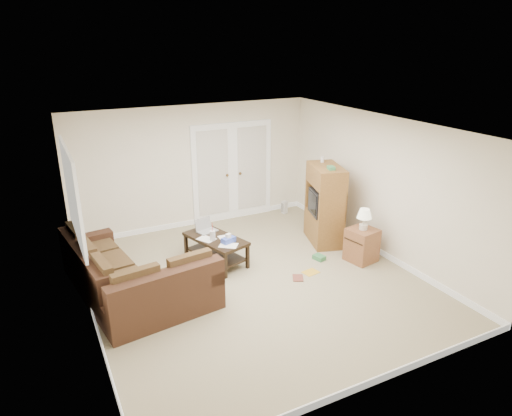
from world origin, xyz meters
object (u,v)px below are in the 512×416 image
coffee_table (215,248)px  side_cabinet (362,242)px  tv_armoire (325,204)px  sectional_sofa (128,282)px

coffee_table → side_cabinet: (2.32, -1.10, 0.09)m
tv_armoire → side_cabinet: bearing=-65.6°
coffee_table → side_cabinet: side_cabinet is taller
sectional_sofa → tv_armoire: 3.87m
sectional_sofa → tv_armoire: tv_armoire is taller
sectional_sofa → side_cabinet: size_ratio=2.71×
sectional_sofa → coffee_table: 1.72m
side_cabinet → sectional_sofa: bearing=161.8°
tv_armoire → side_cabinet: (0.13, -0.99, -0.41)m
coffee_table → tv_armoire: size_ratio=0.79×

